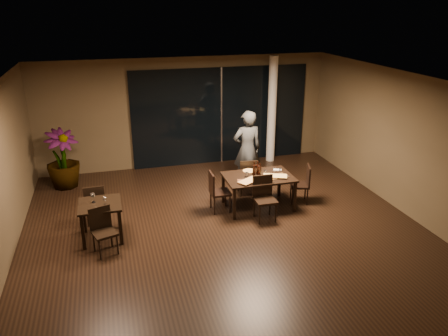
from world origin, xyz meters
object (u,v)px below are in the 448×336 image
chair_main_near (264,195)px  bottle_a (254,168)px  main_table (258,179)px  diner (247,149)px  potted_plant (63,159)px  chair_side_far (95,202)px  chair_side_near (103,228)px  chair_main_right (303,182)px  side_table (100,210)px  chair_main_left (217,190)px  bottle_b (260,170)px  chair_main_far (248,175)px  bottle_c (258,168)px

chair_main_near → bottle_a: (-0.02, 0.62, 0.38)m
main_table → chair_main_near: (-0.06, -0.53, -0.15)m
diner → potted_plant: (-4.38, 1.19, -0.24)m
chair_side_far → potted_plant: potted_plant is taller
chair_main_near → diner: 1.80m
chair_side_near → diner: size_ratio=0.45×
potted_plant → bottle_a: size_ratio=4.54×
chair_main_right → chair_side_near: 4.56m
chair_main_near → diner: diner is taller
chair_main_right → side_table: bearing=-66.2°
chair_main_left → main_table: bearing=-93.1°
bottle_b → potted_plant: bearing=150.8°
main_table → potted_plant: bearing=150.6°
chair_main_right → chair_side_near: (-4.45, -0.98, -0.01)m
chair_side_far → bottle_b: size_ratio=3.03×
potted_plant → bottle_a: potted_plant is taller
potted_plant → chair_side_near: bearing=-75.5°
bottle_b → side_table: bearing=-171.7°
chair_main_left → chair_side_near: (-2.43, -1.06, -0.02)m
side_table → chair_side_near: 0.52m
chair_main_left → diner: diner is taller
main_table → side_table: bearing=-171.6°
chair_side_near → bottle_b: 3.57m
side_table → chair_main_far: bearing=19.5°
bottle_a → bottle_b: 0.13m
potted_plant → bottle_a: bearing=-28.9°
chair_side_far → bottle_c: (3.52, -0.03, 0.41)m
chair_main_left → chair_side_far: size_ratio=1.03×
chair_side_far → chair_side_near: size_ratio=1.01×
chair_main_right → chair_side_far: (-4.59, 0.17, -0.00)m
chair_main_near → potted_plant: potted_plant is taller
chair_main_near → bottle_b: size_ratio=3.23×
chair_main_left → chair_side_far: bearing=88.3°
potted_plant → chair_main_left: bearing=-35.3°
chair_side_near → chair_main_far: bearing=8.7°
chair_main_far → potted_plant: size_ratio=0.62×
potted_plant → bottle_c: bearing=-28.2°
chair_main_near → potted_plant: 5.11m
chair_main_far → chair_main_left: bearing=41.2°
chair_side_far → bottle_c: size_ratio=2.92×
chair_side_near → bottle_b: (3.40, 1.00, 0.41)m
bottle_a → bottle_b: bearing=-39.1°
chair_main_left → bottle_a: (0.87, 0.03, 0.40)m
bottle_a → bottle_c: bottle_a is taller
chair_main_left → bottle_a: bottle_a is taller
chair_main_left → chair_side_near: chair_main_left is taller
chair_side_far → bottle_a: bottle_a is taller
chair_main_left → chair_side_near: bearing=113.7°
side_table → chair_main_right: size_ratio=0.90×
chair_main_left → chair_main_right: size_ratio=1.03×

